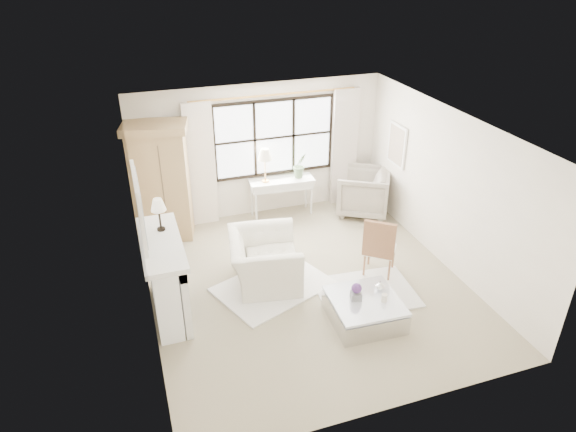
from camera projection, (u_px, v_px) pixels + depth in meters
name	position (u px, v px, depth m)	size (l,w,h in m)	color
floor	(307.00, 284.00, 8.53)	(5.50, 5.50, 0.00)	tan
ceiling	(310.00, 128.00, 7.25)	(5.50, 5.50, 0.00)	white
wall_back	(260.00, 151.00, 10.19)	(5.00, 5.00, 0.00)	white
wall_front	(397.00, 323.00, 5.60)	(5.00, 5.00, 0.00)	white
wall_left	(142.00, 239.00, 7.19)	(5.50, 5.50, 0.00)	white
wall_right	(448.00, 190.00, 8.60)	(5.50, 5.50, 0.00)	white
window_pane	(274.00, 138.00, 10.14)	(2.40, 0.02, 1.50)	white
window_frame	(274.00, 138.00, 10.13)	(2.50, 0.04, 1.50)	black
curtain_rod	(274.00, 95.00, 9.68)	(0.04, 0.04, 3.30)	#C18C43
curtain_left	(201.00, 166.00, 9.82)	(0.55, 0.10, 2.47)	white
curtain_right	(344.00, 148.00, 10.67)	(0.55, 0.10, 2.47)	beige
fireplace	(164.00, 277.00, 7.59)	(0.58, 1.66, 1.26)	white
mirror_frame	(139.00, 207.00, 6.97)	(0.05, 1.15, 0.95)	silver
mirror_glass	(141.00, 207.00, 6.97)	(0.02, 1.00, 0.80)	silver
art_frame	(397.00, 145.00, 9.91)	(0.04, 0.62, 0.82)	white
art_canvas	(396.00, 145.00, 9.91)	(0.01, 0.52, 0.72)	#C8B29B
mantel_lamp	(158.00, 206.00, 7.40)	(0.22, 0.22, 0.51)	black
armoire	(161.00, 181.00, 9.41)	(1.24, 0.92, 2.24)	tan
console_table	(282.00, 197.00, 10.50)	(1.33, 0.54, 0.80)	silver
console_lamp	(265.00, 155.00, 9.96)	(0.28, 0.28, 0.69)	#C88E45
orchid_plant	(300.00, 165.00, 10.29)	(0.29, 0.23, 0.52)	#556F4A
side_table	(272.00, 233.00, 9.36)	(0.40, 0.40, 0.51)	white
rug_left	(273.00, 286.00, 8.44)	(1.77, 1.25, 0.03)	white
rug_right	(366.00, 292.00, 8.30)	(1.54, 1.16, 0.03)	white
club_armchair	(264.00, 260.00, 8.40)	(1.28, 1.12, 0.83)	white
wingback_chair	(363.00, 192.00, 10.57)	(1.00, 1.03, 0.93)	#A29889
french_chair	(379.00, 258.00, 8.66)	(0.68, 0.68, 1.08)	#94613E
coffee_table	(364.00, 310.00, 7.64)	(1.05, 1.05, 0.38)	silver
planter_box	(356.00, 296.00, 7.53)	(0.15, 0.15, 0.12)	slate
planter_flowers	(357.00, 288.00, 7.46)	(0.15, 0.15, 0.15)	#572F76
pillar_candle	(384.00, 298.00, 7.48)	(0.09, 0.09, 0.12)	silver
coffee_vase	(380.00, 286.00, 7.71)	(0.15, 0.15, 0.15)	silver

